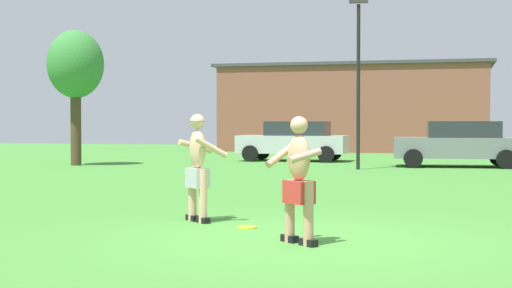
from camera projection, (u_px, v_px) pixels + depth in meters
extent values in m
plane|color=#428433|center=(297.00, 240.00, 9.83)|extent=(80.00, 80.00, 0.00)
cube|color=black|center=(192.00, 218.00, 11.76)|extent=(0.27, 0.25, 0.09)
cylinder|color=#E0AD89|center=(192.00, 194.00, 11.75)|extent=(0.13, 0.13, 0.83)
cube|color=black|center=(203.00, 220.00, 11.49)|extent=(0.27, 0.25, 0.09)
cylinder|color=#E0AD89|center=(203.00, 196.00, 11.48)|extent=(0.13, 0.13, 0.83)
cube|color=#B7B7BC|center=(198.00, 178.00, 11.61)|extent=(0.43, 0.42, 0.30)
ellipsoid|color=#E0AD89|center=(197.00, 149.00, 11.59)|extent=(0.41, 0.39, 0.60)
cylinder|color=#E0AD89|center=(196.00, 146.00, 11.84)|extent=(0.48, 0.46, 0.23)
cylinder|color=#E0AD89|center=(211.00, 147.00, 11.46)|extent=(0.46, 0.44, 0.35)
sphere|color=#E0AD89|center=(197.00, 121.00, 11.58)|extent=(0.23, 0.23, 0.23)
cone|color=#194CA5|center=(197.00, 117.00, 11.58)|extent=(0.34, 0.34, 0.13)
cube|color=black|center=(308.00, 242.00, 9.34)|extent=(0.27, 0.25, 0.09)
cylinder|color=tan|center=(308.00, 214.00, 9.33)|extent=(0.13, 0.13, 0.80)
cube|color=black|center=(290.00, 239.00, 9.66)|extent=(0.27, 0.25, 0.09)
cylinder|color=tan|center=(290.00, 211.00, 9.65)|extent=(0.13, 0.13, 0.80)
cube|color=red|center=(299.00, 192.00, 9.48)|extent=(0.45, 0.43, 0.29)
ellipsoid|color=tan|center=(299.00, 158.00, 9.47)|extent=(0.42, 0.41, 0.58)
cylinder|color=tan|center=(305.00, 156.00, 9.21)|extent=(0.37, 0.53, 0.19)
cylinder|color=tan|center=(281.00, 155.00, 9.61)|extent=(0.34, 0.51, 0.32)
sphere|color=tan|center=(299.00, 125.00, 9.46)|extent=(0.22, 0.22, 0.22)
cylinder|color=yellow|center=(247.00, 227.00, 10.94)|extent=(0.28, 0.28, 0.03)
cube|color=slate|center=(457.00, 148.00, 26.01)|extent=(4.42, 2.12, 0.70)
cube|color=#282D33|center=(463.00, 129.00, 25.96)|extent=(2.52, 1.76, 0.56)
cylinder|color=black|center=(413.00, 159.00, 25.40)|extent=(0.65, 0.27, 0.64)
cylinder|color=black|center=(412.00, 156.00, 27.17)|extent=(0.65, 0.27, 0.64)
cylinder|color=black|center=(506.00, 159.00, 24.87)|extent=(0.65, 0.27, 0.64)
cylinder|color=black|center=(498.00, 157.00, 26.64)|extent=(0.65, 0.27, 0.64)
cube|color=silver|center=(293.00, 144.00, 30.02)|extent=(4.32, 1.84, 0.70)
cube|color=#282D33|center=(298.00, 128.00, 29.95)|extent=(2.42, 1.61, 0.56)
cylinder|color=black|center=(250.00, 153.00, 29.55)|extent=(0.64, 0.23, 0.64)
cylinder|color=black|center=(262.00, 152.00, 31.29)|extent=(0.64, 0.23, 0.64)
cylinder|color=black|center=(326.00, 154.00, 28.77)|extent=(0.64, 0.23, 0.64)
cylinder|color=black|center=(334.00, 152.00, 30.51)|extent=(0.64, 0.23, 0.64)
cylinder|color=black|center=(358.00, 87.00, 24.56)|extent=(0.12, 0.12, 5.38)
cube|color=#333338|center=(359.00, 0.00, 24.48)|extent=(0.60, 0.24, 0.20)
cube|color=brown|center=(355.00, 110.00, 41.18)|extent=(13.85, 6.42, 4.48)
cube|color=#3F3F44|center=(355.00, 67.00, 41.11)|extent=(14.41, 6.68, 0.16)
cylinder|color=#4C3823|center=(76.00, 127.00, 26.95)|extent=(0.38, 0.38, 2.78)
ellipsoid|color=#387F38|center=(75.00, 64.00, 26.89)|extent=(2.01, 2.01, 2.43)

